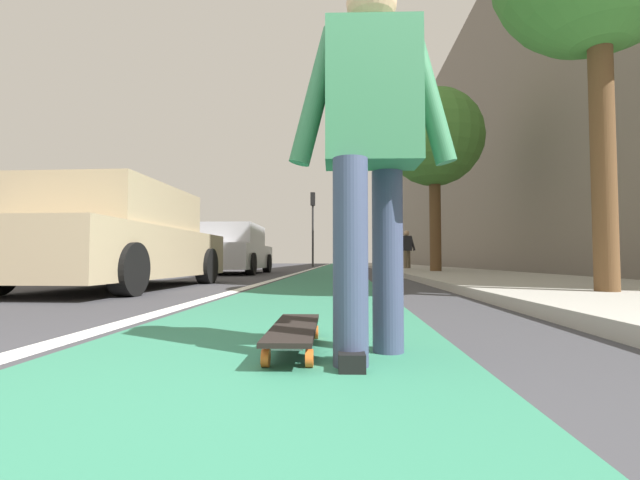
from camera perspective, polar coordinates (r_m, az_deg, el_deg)
ground_plane at (r=11.03m, az=1.12°, el=-4.81°), size 80.00×80.00×0.00m
bike_lane_paint at (r=25.03m, az=2.21°, el=-3.60°), size 56.00×1.83×0.00m
lane_stripe_white at (r=21.07m, az=-0.85°, el=-3.78°), size 52.00×0.16×0.01m
sidewalk_curb at (r=19.26m, az=12.01°, el=-3.67°), size 52.00×3.20×0.11m
building_facade at (r=24.33m, az=17.62°, el=9.50°), size 40.00×1.20×10.97m
skateboard at (r=2.02m, az=-3.42°, el=-11.84°), size 0.84×0.22×0.11m
skater_person at (r=1.91m, az=6.79°, el=13.26°), size 0.47×0.72×1.64m
parked_car_near at (r=6.89m, az=-24.92°, el=-0.05°), size 4.30×1.93×1.47m
parked_car_mid at (r=13.28m, az=-11.65°, el=-1.38°), size 4.34×1.99×1.47m
traffic_light at (r=26.29m, az=-0.96°, el=3.25°), size 0.33×0.28×4.54m
street_tree_mid at (r=12.92m, az=14.87°, el=12.87°), size 2.75×2.75×5.27m
pedestrian_distant at (r=16.49m, az=11.40°, el=-1.02°), size 0.43×0.66×1.52m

